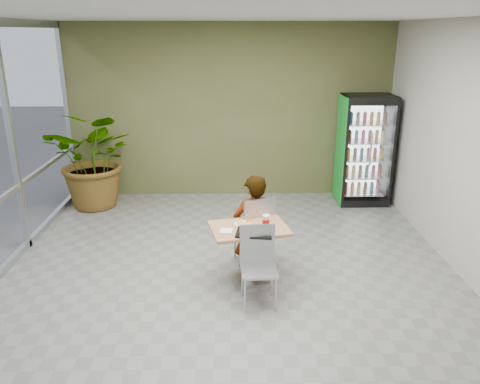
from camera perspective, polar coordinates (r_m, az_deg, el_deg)
name	(u,v)px	position (r m, az deg, el deg)	size (l,w,h in m)	color
ground	(230,285)	(6.02, -1.18, -11.22)	(7.00, 7.00, 0.00)	gray
room_envelope	(229,162)	(5.39, -1.30, 3.64)	(6.00, 7.00, 3.20)	beige
dining_table	(249,243)	(5.85, 1.11, -6.23)	(1.05, 0.84, 0.75)	tan
chair_far	(256,226)	(6.22, 1.99, -4.13)	(0.57, 0.58, 1.00)	#B0B3B5
chair_near	(258,258)	(5.47, 2.22, -8.08)	(0.43, 0.44, 0.92)	#B0B3B5
seated_woman	(253,231)	(6.30, 1.61, -4.79)	(0.58, 0.37, 1.57)	black
pizza_plate	(242,223)	(5.83, 0.29, -3.81)	(0.29, 0.27, 0.03)	white
soda_cup	(266,221)	(5.73, 3.18, -3.61)	(0.09, 0.09, 0.16)	white
napkin_stack	(226,231)	(5.62, -1.68, -4.79)	(0.15, 0.15, 0.02)	white
cafeteria_tray	(254,233)	(5.57, 1.78, -5.00)	(0.43, 0.31, 0.02)	black
beverage_fridge	(364,150)	(8.80, 14.92, 4.96)	(0.91, 0.70, 1.98)	black
potted_plant	(96,159)	(8.68, -17.15, 3.85)	(1.59, 1.37, 1.76)	#345F26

